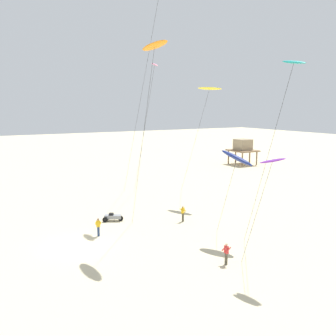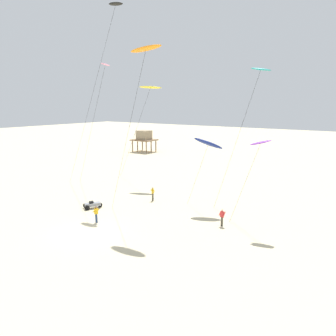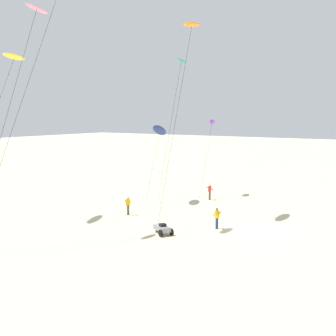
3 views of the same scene
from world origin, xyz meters
name	(u,v)px [view 3 (image 3 of 3)]	position (x,y,z in m)	size (l,w,h in m)	color
ground_plane	(251,230)	(0.00, 0.00, 0.00)	(260.00, 260.00, 0.00)	beige
kite_pink	(35,14)	(-9.85, 12.57, 16.02)	(7.31, 0.77, 16.83)	pink
kite_teal	(181,63)	(10.61, 13.03, 14.41)	(5.54, 0.76, 14.98)	teal
kite_yellow	(14,58)	(-7.05, 18.55, 13.65)	(8.06, 2.05, 14.04)	yellow
kite_purple	(212,123)	(12.11, 9.92, 7.95)	(3.65, 1.10, 8.44)	purple
kite_navy	(160,130)	(5.59, 12.43, 7.29)	(4.25, 1.87, 8.15)	navy
kite_orange	(192,25)	(1.87, 6.55, 16.43)	(6.93, 1.40, 16.94)	orange
kite_flyer_nearest	(210,191)	(9.28, 8.61, 0.89)	(0.53, 0.51, 1.67)	#4C4738
kite_flyer_middle	(128,205)	(-1.11, 11.26, 0.89)	(0.69, 0.70, 1.67)	#4C4738
kite_flyer_furthest	(217,218)	(-1.22, 2.34, 0.89)	(0.62, 0.64, 1.67)	navy
beach_buggy	(162,228)	(-4.86, 5.07, 0.43)	(1.66, 2.07, 0.82)	gray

